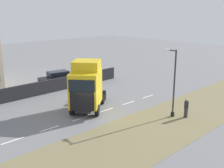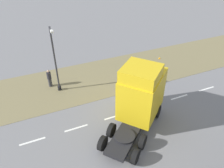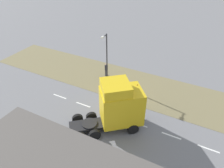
# 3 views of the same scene
# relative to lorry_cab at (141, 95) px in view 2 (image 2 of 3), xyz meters

# --- Properties ---
(ground_plane) EXTENTS (120.00, 120.00, 0.00)m
(ground_plane) POSITION_rel_lorry_cab_xyz_m (-1.10, 0.74, -2.46)
(ground_plane) COLOR slate
(ground_plane) RESTS_ON ground
(grass_verge) EXTENTS (7.00, 44.00, 0.01)m
(grass_verge) POSITION_rel_lorry_cab_xyz_m (-7.10, 0.74, -2.46)
(grass_verge) COLOR olive
(grass_verge) RESTS_ON ground
(lane_markings) EXTENTS (0.16, 17.80, 0.00)m
(lane_markings) POSITION_rel_lorry_cab_xyz_m (-1.10, 0.04, -2.46)
(lane_markings) COLOR white
(lane_markings) RESTS_ON ground
(lorry_cab) EXTENTS (6.07, 6.54, 5.06)m
(lorry_cab) POSITION_rel_lorry_cab_xyz_m (0.00, 0.00, 0.00)
(lorry_cab) COLOR black
(lorry_cab) RESTS_ON ground
(lamp_post) EXTENTS (1.28, 0.33, 6.16)m
(lamp_post) POSITION_rel_lorry_cab_xyz_m (-6.46, -4.80, 0.36)
(lamp_post) COLOR black
(lamp_post) RESTS_ON ground
(pedestrian) EXTENTS (0.39, 0.39, 1.78)m
(pedestrian) POSITION_rel_lorry_cab_xyz_m (-7.52, -5.46, -1.58)
(pedestrian) COLOR #333338
(pedestrian) RESTS_ON ground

